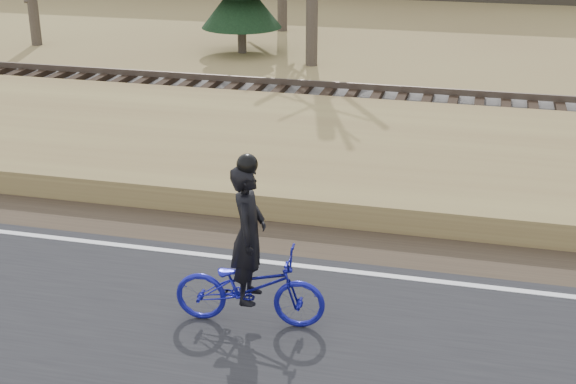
# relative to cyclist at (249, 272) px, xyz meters

# --- Properties ---
(ground) EXTENTS (120.00, 120.00, 0.00)m
(ground) POSITION_rel_cyclist_xyz_m (0.78, 1.50, -0.79)
(ground) COLOR #9A894E
(ground) RESTS_ON ground
(road) EXTENTS (120.00, 6.00, 0.06)m
(road) POSITION_rel_cyclist_xyz_m (0.78, -1.00, -0.76)
(road) COLOR black
(road) RESTS_ON ground
(edge_line) EXTENTS (120.00, 0.12, 0.01)m
(edge_line) POSITION_rel_cyclist_xyz_m (0.78, 1.70, -0.72)
(edge_line) COLOR silver
(edge_line) RESTS_ON road
(shoulder) EXTENTS (120.00, 1.60, 0.04)m
(shoulder) POSITION_rel_cyclist_xyz_m (0.78, 2.70, -0.77)
(shoulder) COLOR #473A2B
(shoulder) RESTS_ON ground
(embankment) EXTENTS (120.00, 5.00, 0.44)m
(embankment) POSITION_rel_cyclist_xyz_m (0.78, 5.70, -0.57)
(embankment) COLOR #9A894E
(embankment) RESTS_ON ground
(ballast) EXTENTS (120.00, 3.00, 0.45)m
(ballast) POSITION_rel_cyclist_xyz_m (0.78, 9.50, -0.56)
(ballast) COLOR slate
(ballast) RESTS_ON ground
(railroad) EXTENTS (120.00, 2.40, 0.29)m
(railroad) POSITION_rel_cyclist_xyz_m (0.78, 9.50, -0.26)
(railroad) COLOR black
(railroad) RESTS_ON ballast
(cyclist) EXTENTS (1.99, 0.85, 2.30)m
(cyclist) POSITION_rel_cyclist_xyz_m (0.00, 0.00, 0.00)
(cyclist) COLOR #151690
(cyclist) RESTS_ON road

